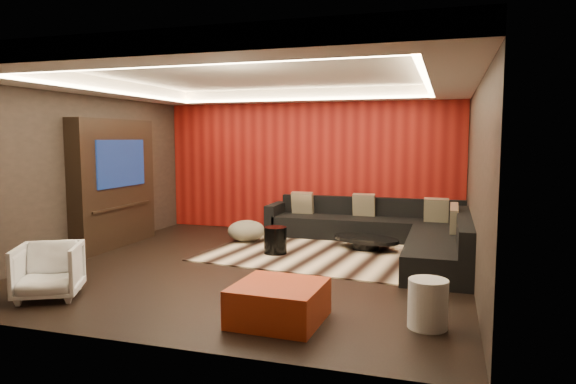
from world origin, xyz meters
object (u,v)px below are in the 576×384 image
(armchair, at_px, (49,271))
(sectional_sofa, at_px, (390,233))
(orange_ottoman, at_px, (279,303))
(white_side_table, at_px, (428,304))
(coffee_table, at_px, (366,243))
(drum_stool, at_px, (275,240))

(armchair, relative_size, sectional_sofa, 0.19)
(sectional_sofa, bearing_deg, orange_ottoman, -100.18)
(white_side_table, bearing_deg, armchair, -175.53)
(white_side_table, bearing_deg, orange_ottoman, -169.75)
(coffee_table, bearing_deg, orange_ottoman, -95.28)
(armchair, bearing_deg, orange_ottoman, -26.28)
(armchair, xyz_separation_m, sectional_sofa, (3.53, 3.99, -0.06))
(coffee_table, xyz_separation_m, armchair, (-3.17, -3.71, 0.20))
(armchair, distance_m, sectional_sofa, 5.33)
(drum_stool, relative_size, orange_ottoman, 0.49)
(coffee_table, xyz_separation_m, orange_ottoman, (-0.34, -3.64, 0.08))
(coffee_table, xyz_separation_m, white_side_table, (1.13, -3.37, 0.12))
(coffee_table, height_order, drum_stool, drum_stool)
(coffee_table, distance_m, orange_ottoman, 3.65)
(orange_ottoman, distance_m, sectional_sofa, 3.99)
(coffee_table, distance_m, white_side_table, 3.56)
(drum_stool, bearing_deg, orange_ottoman, -70.61)
(white_side_table, distance_m, sectional_sofa, 3.74)
(white_side_table, height_order, sectional_sofa, sectional_sofa)
(drum_stool, bearing_deg, white_side_table, -46.33)
(orange_ottoman, height_order, sectional_sofa, sectional_sofa)
(drum_stool, distance_m, armchair, 3.45)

